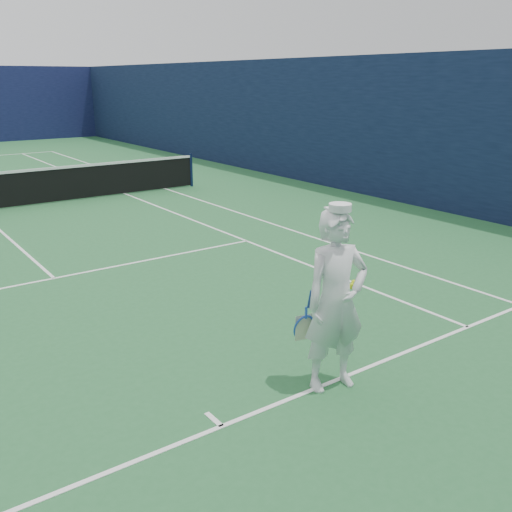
{
  "coord_description": "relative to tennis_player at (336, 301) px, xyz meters",
  "views": [
    {
      "loc": [
        -2.62,
        -16.13,
        3.37
      ],
      "look_at": [
        1.47,
        -10.43,
        1.17
      ],
      "focal_mm": 40.0,
      "sensor_mm": 36.0,
      "label": 1
    }
  ],
  "objects": [
    {
      "name": "tennis_player",
      "position": [
        0.0,
        0.0,
        0.0
      ],
      "size": [
        0.84,
        0.65,
        2.12
      ],
      "rotation": [
        0.0,
        0.0,
        -0.21
      ],
      "color": "white",
      "rests_on": "ground"
    }
  ]
}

